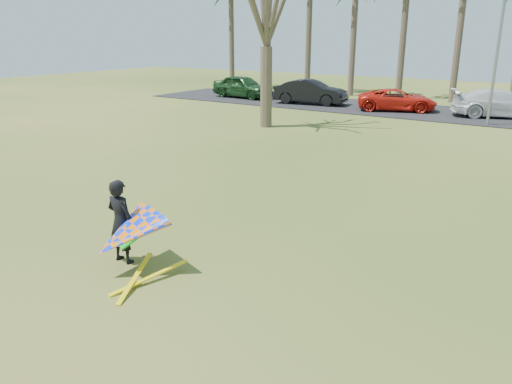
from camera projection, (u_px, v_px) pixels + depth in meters
The scene contains 8 objects.
ground at pixel (206, 262), 11.07m from camera, with size 100.00×100.00×0.00m, color #224E11.
parking_strip at pixel (461, 115), 30.90m from camera, with size 46.00×7.00×0.06m, color black.
streetlight at pixel (502, 41), 26.04m from camera, with size 2.28×0.18×8.00m.
car_0 at pixel (243, 86), 38.84m from camera, with size 2.02×5.02×1.71m, color #173A19.
car_1 at pixel (310, 92), 35.27m from camera, with size 1.79×5.13×1.69m, color black.
car_2 at pixel (397, 100), 32.27m from camera, with size 2.30×4.98×1.38m, color red.
car_3 at pixel (501, 103), 29.68m from camera, with size 2.29×5.62×1.63m, color silver.
kite_flyer at pixel (126, 232), 10.48m from camera, with size 2.13×2.39×2.05m.
Camera 1 is at (6.51, -7.78, 4.84)m, focal length 35.00 mm.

